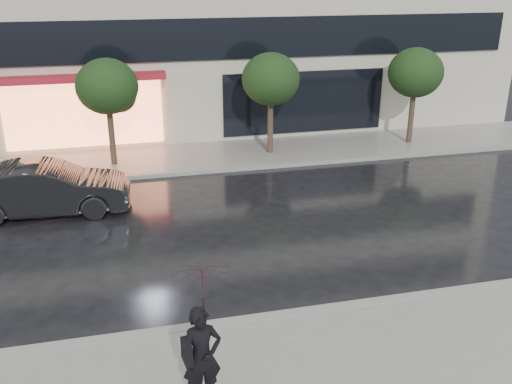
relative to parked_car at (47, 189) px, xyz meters
name	(u,v)px	position (x,y,z in m)	size (l,w,h in m)	color
ground	(256,296)	(4.95, -6.00, -0.79)	(120.00, 120.00, 0.00)	black
sidewalk_far	(194,157)	(4.95, 4.25, -0.73)	(60.00, 3.50, 0.12)	slate
curb_near	(267,318)	(4.95, -7.00, -0.72)	(60.00, 0.25, 0.14)	gray
curb_far	(200,171)	(4.95, 2.50, -0.72)	(60.00, 0.25, 0.14)	gray
tree_mid_west	(109,88)	(2.01, 4.03, 2.13)	(2.20, 2.20, 3.99)	#33261C
tree_mid_east	(272,81)	(8.01, 4.03, 2.13)	(2.20, 2.20, 3.99)	#33261C
tree_far_east	(416,74)	(14.01, 4.03, 2.13)	(2.20, 2.20, 3.99)	#33261C
parked_car	(47,189)	(0.00, 0.00, 0.00)	(1.68, 4.82, 1.59)	black
pedestrian_with_umbrella	(203,316)	(3.31, -9.17, 1.01)	(1.15, 1.17, 2.55)	black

